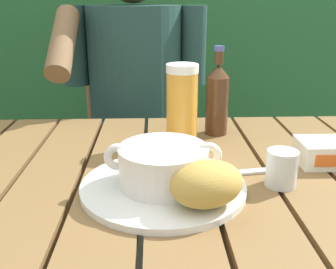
{
  "coord_description": "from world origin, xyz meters",
  "views": [
    {
      "loc": [
        -0.04,
        -0.67,
        1.07
      ],
      "look_at": [
        -0.01,
        0.06,
        0.81
      ],
      "focal_mm": 41.76,
      "sensor_mm": 36.0,
      "label": 1
    }
  ],
  "objects_px": {
    "chair_near_diner": "(139,150)",
    "water_glass_small": "(281,168)",
    "table_knife": "(235,173)",
    "beer_glass": "(182,104)",
    "soup_bowl": "(163,164)",
    "butter_tub": "(326,152)",
    "serving_plate": "(163,186)",
    "person_eating": "(135,99)",
    "beer_bottle": "(217,98)",
    "bread_roll": "(207,184)"
  },
  "relations": [
    {
      "from": "chair_near_diner",
      "to": "serving_plate",
      "type": "xyz_separation_m",
      "value": [
        0.08,
        -0.88,
        0.28
      ]
    },
    {
      "from": "chair_near_diner",
      "to": "water_glass_small",
      "type": "relative_size",
      "value": 14.0
    },
    {
      "from": "bread_roll",
      "to": "butter_tub",
      "type": "bearing_deg",
      "value": 33.66
    },
    {
      "from": "serving_plate",
      "to": "beer_bottle",
      "type": "distance_m",
      "value": 0.35
    },
    {
      "from": "person_eating",
      "to": "water_glass_small",
      "type": "relative_size",
      "value": 18.37
    },
    {
      "from": "beer_glass",
      "to": "table_knife",
      "type": "bearing_deg",
      "value": -63.07
    },
    {
      "from": "bread_roll",
      "to": "chair_near_diner",
      "type": "bearing_deg",
      "value": 98.71
    },
    {
      "from": "chair_near_diner",
      "to": "bread_roll",
      "type": "xyz_separation_m",
      "value": [
        0.15,
        -0.96,
        0.32
      ]
    },
    {
      "from": "beer_bottle",
      "to": "table_knife",
      "type": "relative_size",
      "value": 1.53
    },
    {
      "from": "person_eating",
      "to": "butter_tub",
      "type": "xyz_separation_m",
      "value": [
        0.42,
        -0.58,
        0.03
      ]
    },
    {
      "from": "serving_plate",
      "to": "table_knife",
      "type": "bearing_deg",
      "value": 21.78
    },
    {
      "from": "water_glass_small",
      "to": "table_knife",
      "type": "xyz_separation_m",
      "value": [
        -0.07,
        0.05,
        -0.03
      ]
    },
    {
      "from": "water_glass_small",
      "to": "table_knife",
      "type": "height_order",
      "value": "water_glass_small"
    },
    {
      "from": "serving_plate",
      "to": "table_knife",
      "type": "relative_size",
      "value": 2.08
    },
    {
      "from": "beer_bottle",
      "to": "butter_tub",
      "type": "bearing_deg",
      "value": -44.89
    },
    {
      "from": "butter_tub",
      "to": "table_knife",
      "type": "xyz_separation_m",
      "value": [
        -0.2,
        -0.05,
        -0.02
      ]
    },
    {
      "from": "butter_tub",
      "to": "water_glass_small",
      "type": "bearing_deg",
      "value": -142.75
    },
    {
      "from": "person_eating",
      "to": "table_knife",
      "type": "distance_m",
      "value": 0.66
    },
    {
      "from": "butter_tub",
      "to": "chair_near_diner",
      "type": "bearing_deg",
      "value": 118.52
    },
    {
      "from": "water_glass_small",
      "to": "bread_roll",
      "type": "bearing_deg",
      "value": -149.59
    },
    {
      "from": "beer_bottle",
      "to": "butter_tub",
      "type": "relative_size",
      "value": 1.89
    },
    {
      "from": "serving_plate",
      "to": "beer_glass",
      "type": "bearing_deg",
      "value": 78.31
    },
    {
      "from": "chair_near_diner",
      "to": "soup_bowl",
      "type": "xyz_separation_m",
      "value": [
        0.08,
        -0.88,
        0.32
      ]
    },
    {
      "from": "person_eating",
      "to": "serving_plate",
      "type": "height_order",
      "value": "person_eating"
    },
    {
      "from": "water_glass_small",
      "to": "butter_tub",
      "type": "distance_m",
      "value": 0.16
    },
    {
      "from": "chair_near_diner",
      "to": "water_glass_small",
      "type": "distance_m",
      "value": 0.97
    },
    {
      "from": "person_eating",
      "to": "serving_plate",
      "type": "relative_size",
      "value": 4.18
    },
    {
      "from": "butter_tub",
      "to": "person_eating",
      "type": "bearing_deg",
      "value": 126.31
    },
    {
      "from": "serving_plate",
      "to": "soup_bowl",
      "type": "xyz_separation_m",
      "value": [
        -0.0,
        0.0,
        0.04
      ]
    },
    {
      "from": "bread_roll",
      "to": "beer_bottle",
      "type": "bearing_deg",
      "value": 78.95
    },
    {
      "from": "water_glass_small",
      "to": "butter_tub",
      "type": "xyz_separation_m",
      "value": [
        0.13,
        0.1,
        -0.01
      ]
    },
    {
      "from": "soup_bowl",
      "to": "chair_near_diner",
      "type": "bearing_deg",
      "value": 95.15
    },
    {
      "from": "beer_glass",
      "to": "person_eating",
      "type": "bearing_deg",
      "value": 106.68
    },
    {
      "from": "soup_bowl",
      "to": "butter_tub",
      "type": "bearing_deg",
      "value": 16.92
    },
    {
      "from": "water_glass_small",
      "to": "soup_bowl",
      "type": "bearing_deg",
      "value": -177.66
    },
    {
      "from": "soup_bowl",
      "to": "bread_roll",
      "type": "bearing_deg",
      "value": -49.4
    },
    {
      "from": "butter_tub",
      "to": "serving_plate",
      "type": "bearing_deg",
      "value": -163.08
    },
    {
      "from": "beer_bottle",
      "to": "table_knife",
      "type": "height_order",
      "value": "beer_bottle"
    },
    {
      "from": "soup_bowl",
      "to": "beer_bottle",
      "type": "xyz_separation_m",
      "value": [
        0.14,
        0.3,
        0.04
      ]
    },
    {
      "from": "table_knife",
      "to": "butter_tub",
      "type": "bearing_deg",
      "value": 13.25
    },
    {
      "from": "person_eating",
      "to": "water_glass_small",
      "type": "xyz_separation_m",
      "value": [
        0.3,
        -0.67,
        0.04
      ]
    },
    {
      "from": "chair_near_diner",
      "to": "butter_tub",
      "type": "distance_m",
      "value": 0.93
    },
    {
      "from": "serving_plate",
      "to": "bread_roll",
      "type": "bearing_deg",
      "value": -49.4
    },
    {
      "from": "serving_plate",
      "to": "table_knife",
      "type": "height_order",
      "value": "serving_plate"
    },
    {
      "from": "water_glass_small",
      "to": "butter_tub",
      "type": "relative_size",
      "value": 0.58
    },
    {
      "from": "person_eating",
      "to": "butter_tub",
      "type": "distance_m",
      "value": 0.72
    },
    {
      "from": "beer_glass",
      "to": "butter_tub",
      "type": "bearing_deg",
      "value": -25.09
    },
    {
      "from": "water_glass_small",
      "to": "beer_glass",
      "type": "bearing_deg",
      "value": 125.74
    },
    {
      "from": "butter_tub",
      "to": "table_knife",
      "type": "distance_m",
      "value": 0.21
    },
    {
      "from": "soup_bowl",
      "to": "bread_roll",
      "type": "distance_m",
      "value": 0.1
    }
  ]
}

